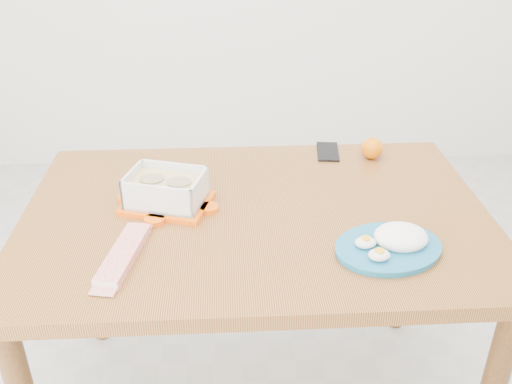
{
  "coord_description": "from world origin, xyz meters",
  "views": [
    {
      "loc": [
        -0.1,
        -1.4,
        1.55
      ],
      "look_at": [
        -0.05,
        -0.09,
        0.81
      ],
      "focal_mm": 40.0,
      "sensor_mm": 36.0,
      "label": 1
    }
  ],
  "objects_px": {
    "smartphone": "(328,152)",
    "rice_plate": "(393,242)",
    "orange_fruit": "(372,148)",
    "food_container": "(166,190)",
    "dining_table": "(256,240)"
  },
  "relations": [
    {
      "from": "orange_fruit",
      "to": "rice_plate",
      "type": "xyz_separation_m",
      "value": [
        -0.06,
        -0.51,
        -0.01
      ]
    },
    {
      "from": "dining_table",
      "to": "smartphone",
      "type": "height_order",
      "value": "smartphone"
    },
    {
      "from": "food_container",
      "to": "orange_fruit",
      "type": "relative_size",
      "value": 3.93
    },
    {
      "from": "smartphone",
      "to": "orange_fruit",
      "type": "bearing_deg",
      "value": -11.93
    },
    {
      "from": "smartphone",
      "to": "rice_plate",
      "type": "bearing_deg",
      "value": -76.97
    },
    {
      "from": "dining_table",
      "to": "rice_plate",
      "type": "relative_size",
      "value": 3.88
    },
    {
      "from": "smartphone",
      "to": "food_container",
      "type": "bearing_deg",
      "value": -141.71
    },
    {
      "from": "dining_table",
      "to": "smartphone",
      "type": "xyz_separation_m",
      "value": [
        0.25,
        0.36,
        0.1
      ]
    },
    {
      "from": "food_container",
      "to": "smartphone",
      "type": "xyz_separation_m",
      "value": [
        0.49,
        0.31,
        -0.04
      ]
    },
    {
      "from": "rice_plate",
      "to": "smartphone",
      "type": "bearing_deg",
      "value": 80.33
    },
    {
      "from": "orange_fruit",
      "to": "smartphone",
      "type": "distance_m",
      "value": 0.14
    },
    {
      "from": "food_container",
      "to": "rice_plate",
      "type": "bearing_deg",
      "value": -7.17
    },
    {
      "from": "orange_fruit",
      "to": "rice_plate",
      "type": "height_order",
      "value": "rice_plate"
    },
    {
      "from": "food_container",
      "to": "rice_plate",
      "type": "relative_size",
      "value": 0.81
    },
    {
      "from": "dining_table",
      "to": "rice_plate",
      "type": "distance_m",
      "value": 0.39
    }
  ]
}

